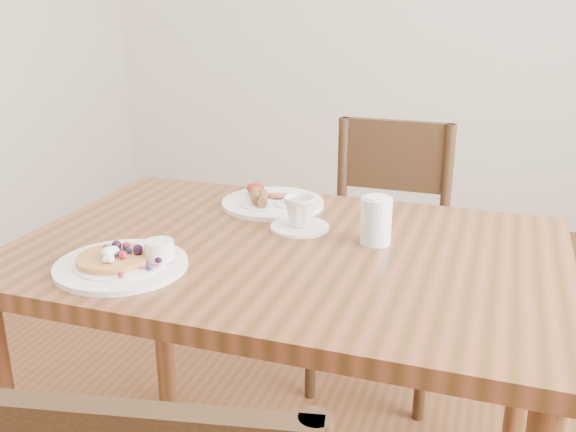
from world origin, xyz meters
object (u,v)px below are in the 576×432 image
at_px(teacup_saucer, 300,215).
at_px(water_glass, 376,221).
at_px(breakfast_plate, 271,201).
at_px(chair_far, 384,242).
at_px(dining_table, 288,286).
at_px(pancake_plate, 124,262).

xyz_separation_m(teacup_saucer, water_glass, (0.19, -0.03, 0.02)).
distance_m(breakfast_plate, water_glass, 0.37).
distance_m(chair_far, water_glass, 0.74).
height_order(dining_table, teacup_saucer, teacup_saucer).
height_order(chair_far, teacup_saucer, chair_far).
bearing_deg(chair_far, breakfast_plate, 65.82).
height_order(dining_table, pancake_plate, pancake_plate).
distance_m(pancake_plate, teacup_saucer, 0.43).
bearing_deg(water_glass, chair_far, 98.20).
relative_size(dining_table, water_glass, 11.35).
bearing_deg(pancake_plate, breakfast_plate, 73.77).
distance_m(pancake_plate, breakfast_plate, 0.50).
xyz_separation_m(chair_far, breakfast_plate, (-0.22, -0.49, 0.27)).
height_order(breakfast_plate, water_glass, water_glass).
relative_size(breakfast_plate, water_glass, 2.55).
xyz_separation_m(pancake_plate, breakfast_plate, (0.14, 0.48, -0.00)).
xyz_separation_m(chair_far, water_glass, (0.10, -0.66, 0.31)).
distance_m(pancake_plate, water_glass, 0.55).
relative_size(pancake_plate, teacup_saucer, 1.93).
bearing_deg(teacup_saucer, water_glass, -9.69).
bearing_deg(teacup_saucer, chair_far, 81.62).
bearing_deg(pancake_plate, chair_far, 69.57).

